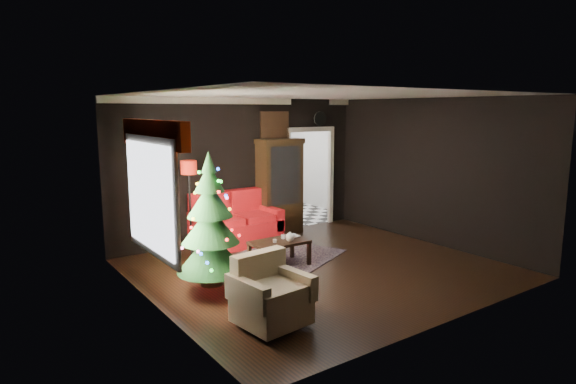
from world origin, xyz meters
TOP-DOWN VIEW (x-y plane):
  - floor at (0.00, 0.00)m, footprint 5.50×5.50m
  - ceiling at (0.00, 0.00)m, footprint 5.50×5.50m
  - wall_back at (0.00, 2.50)m, footprint 5.50×0.00m
  - wall_front at (0.00, -2.50)m, footprint 5.50×0.00m
  - wall_left at (-2.75, 0.00)m, footprint 0.00×5.50m
  - wall_right at (2.75, 0.00)m, footprint 0.00×5.50m
  - doorway at (1.70, 2.50)m, footprint 1.10×0.10m
  - left_window at (-2.71, 0.20)m, footprint 0.05×1.60m
  - valance at (-2.63, 0.20)m, footprint 0.12×2.10m
  - kitchen_floor at (1.70, 4.00)m, footprint 3.00×3.00m
  - kitchen_window at (1.70, 5.45)m, footprint 0.70×0.06m
  - rug at (-0.29, 0.79)m, footprint 2.70×2.40m
  - loveseat at (-0.40, 2.05)m, footprint 1.70×0.90m
  - curio_cabinet at (0.75, 2.27)m, footprint 0.90×0.45m
  - floor_lamp at (-1.46, 1.79)m, footprint 0.39×0.39m
  - christmas_tree at (-1.94, 0.01)m, footprint 1.04×1.04m
  - armchair at (-1.84, -1.36)m, footprint 0.86×0.86m
  - coffee_table at (-0.47, 0.48)m, footprint 0.94×0.57m
  - teapot at (-0.35, 0.35)m, footprint 0.20×0.20m
  - cup_a at (-0.34, 0.56)m, footprint 0.10×0.10m
  - cup_b at (-0.59, 0.44)m, footprint 0.06×0.06m
  - book at (-0.19, 0.60)m, footprint 0.17×0.03m
  - wall_clock at (1.95, 2.45)m, footprint 0.32×0.32m
  - painting at (0.75, 2.46)m, footprint 0.62×0.05m
  - kitchen_counter at (1.70, 5.20)m, footprint 1.80×0.60m
  - kitchen_table at (1.40, 3.70)m, footprint 0.70×0.70m

SIDE VIEW (x-z plane):
  - floor at x=0.00m, z-range 0.00..0.00m
  - kitchen_floor at x=1.70m, z-range 0.00..0.00m
  - rug at x=-0.29m, z-range 0.00..0.01m
  - coffee_table at x=-0.47m, z-range 0.01..0.44m
  - kitchen_table at x=1.40m, z-range 0.00..0.75m
  - kitchen_counter at x=1.70m, z-range 0.00..0.90m
  - armchair at x=-1.84m, z-range 0.06..0.86m
  - cup_b at x=-0.59m, z-range 0.44..0.49m
  - cup_a at x=-0.34m, z-range 0.44..0.50m
  - loveseat at x=-0.40m, z-range 0.00..1.00m
  - teapot at x=-0.35m, z-range 0.44..0.59m
  - book at x=-0.19m, z-range 0.44..0.66m
  - floor_lamp at x=-1.46m, z-range -0.05..1.71m
  - curio_cabinet at x=0.75m, z-range 0.00..1.90m
  - doorway at x=1.70m, z-range 0.00..2.10m
  - christmas_tree at x=-1.94m, z-range 0.13..1.97m
  - wall_back at x=0.00m, z-range -1.35..4.15m
  - wall_front at x=0.00m, z-range -1.35..4.15m
  - wall_left at x=-2.75m, z-range -1.35..4.15m
  - wall_right at x=2.75m, z-range -1.35..4.15m
  - left_window at x=-2.71m, z-range 0.75..2.15m
  - kitchen_window at x=1.70m, z-range 1.35..2.05m
  - painting at x=0.75m, z-range 1.99..2.51m
  - valance at x=-2.63m, z-range 2.10..2.44m
  - wall_clock at x=1.95m, z-range 2.35..2.41m
  - ceiling at x=0.00m, z-range 2.80..2.80m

